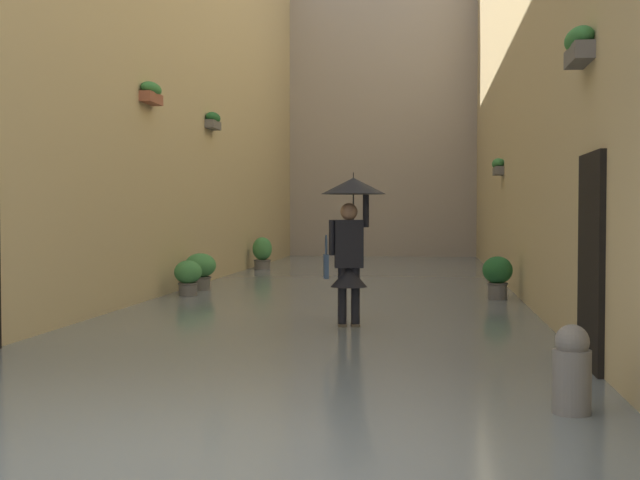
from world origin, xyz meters
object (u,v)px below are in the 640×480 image
potted_plant_mid_right (200,270)px  mooring_bollard (572,374)px  potted_plant_far_right (262,253)px  potted_plant_mid_left (497,276)px  potted_plant_near_right (188,277)px  person_wading (351,226)px

potted_plant_mid_right → mooring_bollard: bearing=120.6°
potted_plant_far_right → mooring_bollard: potted_plant_far_right is taller
potted_plant_mid_left → potted_plant_near_right: (5.63, 0.06, -0.07)m
potted_plant_near_right → mooring_bollard: bearing=123.4°
person_wading → potted_plant_mid_left: bearing=-120.8°
potted_plant_mid_left → potted_plant_far_right: 9.11m
person_wading → mooring_bollard: (-2.14, 4.65, -1.06)m
potted_plant_mid_left → potted_plant_near_right: potted_plant_mid_left is taller
potted_plant_mid_right → mooring_bollard: size_ratio=1.06×
potted_plant_far_right → potted_plant_mid_right: potted_plant_far_right is taller
potted_plant_mid_left → potted_plant_near_right: 5.63m
potted_plant_far_right → potted_plant_mid_right: size_ratio=1.17×
mooring_bollard → person_wading: bearing=-65.3°
potted_plant_mid_left → potted_plant_near_right: size_ratio=1.15×
person_wading → potted_plant_mid_right: person_wading is taller
potted_plant_mid_right → potted_plant_near_right: (-0.06, 1.06, -0.05)m
potted_plant_far_right → potted_plant_near_right: potted_plant_far_right is taller
person_wading → potted_plant_near_right: size_ratio=2.98×
potted_plant_far_right → potted_plant_mid_right: bearing=89.9°
potted_plant_mid_left → potted_plant_far_right: bearing=-51.4°
person_wading → potted_plant_mid_right: bearing=-54.3°
mooring_bollard → potted_plant_near_right: bearing=-56.6°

